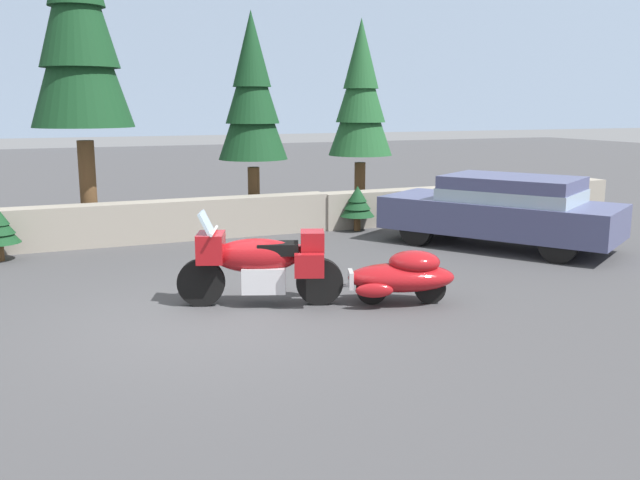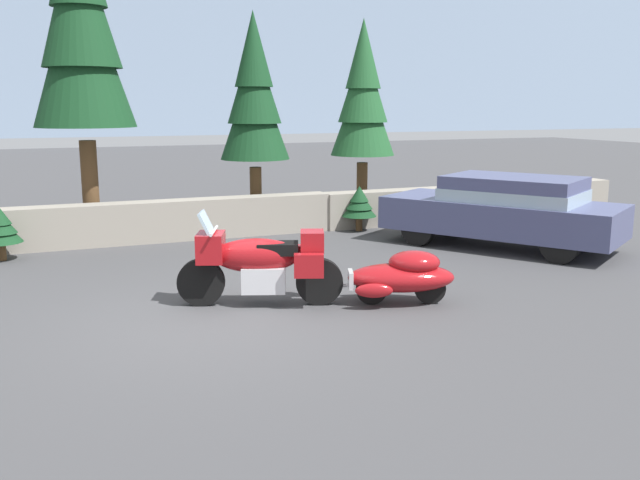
# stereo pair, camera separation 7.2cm
# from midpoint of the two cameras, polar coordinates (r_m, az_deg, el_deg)

# --- Properties ---
(ground_plane) EXTENTS (80.00, 80.00, 0.00)m
(ground_plane) POSITION_cam_midpoint_polar(r_m,az_deg,el_deg) (9.18, -9.26, -6.57)
(ground_plane) COLOR #424244
(stone_guard_wall) EXTENTS (24.00, 0.60, 0.83)m
(stone_guard_wall) POSITION_cam_midpoint_polar(r_m,az_deg,el_deg) (14.58, -12.63, 1.51)
(stone_guard_wall) COLOR gray
(stone_guard_wall) RESTS_ON ground
(distant_ridgeline) EXTENTS (240.00, 80.00, 16.00)m
(distant_ridgeline) POSITION_cam_midpoint_polar(r_m,az_deg,el_deg) (104.30, -22.31, 13.14)
(distant_ridgeline) COLOR #7F93AD
(distant_ridgeline) RESTS_ON ground
(touring_motorcycle) EXTENTS (2.21, 1.22, 1.33)m
(touring_motorcycle) POSITION_cam_midpoint_polar(r_m,az_deg,el_deg) (9.63, -5.20, -1.79)
(touring_motorcycle) COLOR black
(touring_motorcycle) RESTS_ON ground
(car_shaped_trailer) EXTENTS (2.19, 1.19, 0.76)m
(car_shaped_trailer) POSITION_cam_midpoint_polar(r_m,az_deg,el_deg) (9.77, 6.56, -2.90)
(car_shaped_trailer) COLOR black
(car_shaped_trailer) RESTS_ON ground
(sedan_at_right_edge) EXTENTS (3.95, 4.77, 1.41)m
(sedan_at_right_edge) POSITION_cam_midpoint_polar(r_m,az_deg,el_deg) (13.98, 14.73, 2.54)
(sedan_at_right_edge) COLOR black
(sedan_at_right_edge) RESTS_ON ground
(pine_tree_tall) EXTENTS (2.02, 2.02, 7.09)m
(pine_tree_tall) POSITION_cam_midpoint_polar(r_m,az_deg,el_deg) (15.13, -19.51, 16.84)
(pine_tree_tall) COLOR brown
(pine_tree_tall) RESTS_ON ground
(pine_tree_secondary) EXTENTS (1.55, 1.55, 4.78)m
(pine_tree_secondary) POSITION_cam_midpoint_polar(r_m,az_deg,el_deg) (16.96, 3.26, 11.83)
(pine_tree_secondary) COLOR brown
(pine_tree_secondary) RESTS_ON ground
(pine_tree_far_right) EXTENTS (1.55, 1.55, 4.79)m
(pine_tree_far_right) POSITION_cam_midpoint_polar(r_m,az_deg,el_deg) (15.68, -5.75, 11.88)
(pine_tree_far_right) COLOR brown
(pine_tree_far_right) RESTS_ON ground
(pine_sapling_near) EXTENTS (0.77, 0.77, 1.01)m
(pine_sapling_near) POSITION_cam_midpoint_polar(r_m,az_deg,el_deg) (15.36, 2.97, 3.08)
(pine_sapling_near) COLOR brown
(pine_sapling_near) RESTS_ON ground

